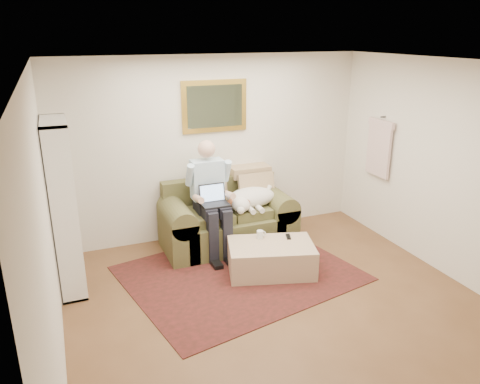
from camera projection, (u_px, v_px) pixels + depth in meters
room_shell at (281, 194)px, 4.82m from camera, size 4.51×5.00×2.61m
rug at (240, 273)px, 5.88m from camera, size 3.05×2.64×0.01m
sofa at (227, 224)px, 6.60m from camera, size 1.82×0.93×1.09m
seated_man at (212, 200)px, 6.21m from camera, size 0.60×0.86×1.53m
laptop at (214, 199)px, 6.13m from camera, size 0.35×0.28×0.26m
sleeping_dog at (251, 197)px, 6.50m from camera, size 0.75×0.47×0.28m
ottoman at (271, 258)px, 5.86m from camera, size 1.20×0.94×0.38m
coffee_mug at (260, 234)px, 5.96m from camera, size 0.08×0.08×0.10m
tv_remote at (288, 237)px, 5.99m from camera, size 0.10×0.16×0.02m
bookshelf at (63, 208)px, 5.27m from camera, size 0.28×0.80×2.00m
wall_mirror at (215, 106)px, 6.49m from camera, size 0.94×0.04×0.72m
hanging_shirt at (379, 145)px, 6.66m from camera, size 0.06×0.52×0.90m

